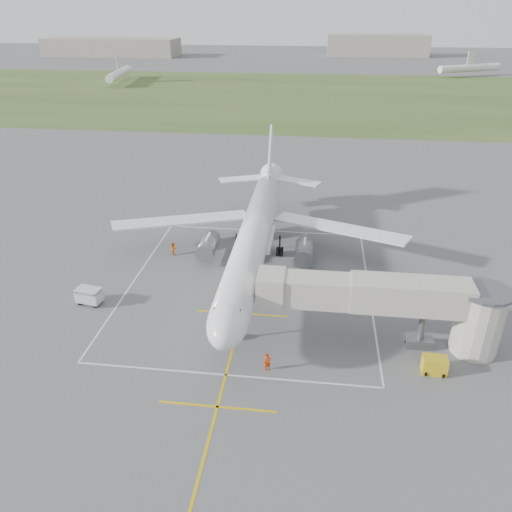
# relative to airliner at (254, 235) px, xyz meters

# --- Properties ---
(ground) EXTENTS (700.00, 700.00, 0.00)m
(ground) POSITION_rel_airliner_xyz_m (0.00, -0.75, -4.39)
(ground) COLOR #5A5A5C
(ground) RESTS_ON ground
(grass_strip) EXTENTS (700.00, 120.00, 0.02)m
(grass_strip) POSITION_rel_airliner_xyz_m (0.00, 129.25, -4.38)
(grass_strip) COLOR #375023
(grass_strip) RESTS_ON ground
(apron_markings) EXTENTS (28.20, 60.00, 0.01)m
(apron_markings) POSITION_rel_airliner_xyz_m (0.00, -6.57, -4.38)
(apron_markings) COLOR gold
(apron_markings) RESTS_ON ground
(airliner) EXTENTS (38.93, 46.75, 13.52)m
(airliner) POSITION_rel_airliner_xyz_m (0.00, 0.00, 0.00)
(airliner) COLOR white
(airliner) RESTS_ON ground
(jet_bridge) EXTENTS (23.40, 5.00, 7.20)m
(jet_bridge) POSITION_rel_airliner_xyz_m (15.72, -14.25, 0.35)
(jet_bridge) COLOR #B0AA9F
(jet_bridge) RESTS_ON ground
(gpu_unit) EXTENTS (2.22, 1.62, 1.62)m
(gpu_unit) POSITION_rel_airliner_xyz_m (18.68, -18.07, -3.59)
(gpu_unit) COLOR gold
(gpu_unit) RESTS_ON ground
(baggage_cart) EXTENTS (2.93, 2.05, 1.88)m
(baggage_cart) POSITION_rel_airliner_xyz_m (-17.14, -10.79, -3.43)
(baggage_cart) COLOR silver
(baggage_cart) RESTS_ON ground
(ramp_worker_nose) EXTENTS (0.77, 0.65, 1.81)m
(ramp_worker_nose) POSITION_rel_airliner_xyz_m (3.64, -19.59, -3.49)
(ramp_worker_nose) COLOR #F13807
(ramp_worker_nose) RESTS_ON ground
(ramp_worker_wing) EXTENTS (1.04, 1.09, 1.78)m
(ramp_worker_wing) POSITION_rel_airliner_xyz_m (-11.09, 2.16, -3.50)
(ramp_worker_wing) COLOR orange
(ramp_worker_wing) RESTS_ON ground
(distant_hangars) EXTENTS (345.00, 49.00, 12.00)m
(distant_hangars) POSITION_rel_airliner_xyz_m (-16.15, 264.44, 0.78)
(distant_hangars) COLOR gray
(distant_hangars) RESTS_ON ground
(distant_aircraft) EXTENTS (166.01, 61.75, 8.85)m
(distant_aircraft) POSITION_rel_airliner_xyz_m (-1.30, 170.73, -0.80)
(distant_aircraft) COLOR white
(distant_aircraft) RESTS_ON ground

